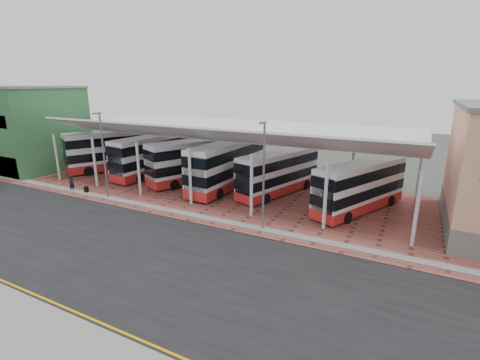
{
  "coord_description": "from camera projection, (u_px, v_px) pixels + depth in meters",
  "views": [
    {
      "loc": [
        11.49,
        -15.79,
        10.62
      ],
      "look_at": [
        -1.07,
        8.56,
        2.92
      ],
      "focal_mm": 26.0,
      "sensor_mm": 36.0,
      "label": 1
    }
  ],
  "objects": [
    {
      "name": "shop_green",
      "position": [
        40.0,
        129.0,
        42.7
      ],
      "size": [
        6.4,
        10.2,
        10.22
      ],
      "color": "#316438",
      "rests_on": "ground"
    },
    {
      "name": "bus_5",
      "position": [
        360.0,
        187.0,
        29.28
      ],
      "size": [
        6.31,
        10.23,
        4.19
      ],
      "rotation": [
        0.0,
        0.0,
        -0.42
      ],
      "color": "silver",
      "rests_on": "forecourt"
    },
    {
      "name": "bus_2",
      "position": [
        197.0,
        161.0,
        38.05
      ],
      "size": [
        6.89,
        11.23,
        4.6
      ],
      "rotation": [
        0.0,
        0.0,
        -0.42
      ],
      "color": "silver",
      "rests_on": "forecourt"
    },
    {
      "name": "canopy",
      "position": [
        221.0,
        133.0,
        34.46
      ],
      "size": [
        37.0,
        11.63,
        7.07
      ],
      "color": "silver",
      "rests_on": "ground"
    },
    {
      "name": "bus_3",
      "position": [
        228.0,
        165.0,
        35.68
      ],
      "size": [
        3.24,
        11.69,
        4.78
      ],
      "rotation": [
        0.0,
        0.0,
        -0.04
      ],
      "color": "silver",
      "rests_on": "forecourt"
    },
    {
      "name": "suitcase",
      "position": [
        86.0,
        190.0,
        34.37
      ],
      "size": [
        0.38,
        0.27,
        0.65
      ],
      "primitive_type": "cube",
      "color": "black",
      "rests_on": "forecourt"
    },
    {
      "name": "forecourt",
      "position": [
        292.0,
        203.0,
        31.69
      ],
      "size": [
        72.0,
        16.0,
        0.06
      ],
      "primitive_type": "cube",
      "color": "brown",
      "rests_on": "ground"
    },
    {
      "name": "bus_1",
      "position": [
        154.0,
        155.0,
        40.92
      ],
      "size": [
        3.41,
        11.38,
        4.63
      ],
      "rotation": [
        0.0,
        0.0,
        -0.07
      ],
      "color": "silver",
      "rests_on": "forecourt"
    },
    {
      "name": "ground",
      "position": [
        192.0,
        261.0,
        21.46
      ],
      "size": [
        140.0,
        140.0,
        0.0
      ],
      "primitive_type": "plane",
      "color": "#3E403C"
    },
    {
      "name": "yellow_line_far",
      "position": [
        107.0,
        325.0,
        15.72
      ],
      "size": [
        120.0,
        0.12,
        0.01
      ],
      "primitive_type": "cube",
      "color": "#D69700",
      "rests_on": "road"
    },
    {
      "name": "lamp_west",
      "position": [
        103.0,
        153.0,
        31.82
      ],
      "size": [
        0.16,
        0.9,
        8.07
      ],
      "color": "slate",
      "rests_on": "ground"
    },
    {
      "name": "bus_4",
      "position": [
        279.0,
        173.0,
        33.87
      ],
      "size": [
        5.16,
        10.32,
        4.15
      ],
      "rotation": [
        0.0,
        0.0,
        -0.3
      ],
      "color": "silver",
      "rests_on": "forecourt"
    },
    {
      "name": "pedestrian",
      "position": [
        72.0,
        184.0,
        34.87
      ],
      "size": [
        0.45,
        0.62,
        1.57
      ],
      "primitive_type": "imported",
      "rotation": [
        0.0,
        0.0,
        1.44
      ],
      "color": "black",
      "rests_on": "forecourt"
    },
    {
      "name": "shop_cream",
      "position": [
        9.0,
        126.0,
        45.57
      ],
      "size": [
        6.4,
        10.2,
        10.22
      ],
      "color": "beige",
      "rests_on": "ground"
    },
    {
      "name": "north_kerb",
      "position": [
        238.0,
        225.0,
        26.74
      ],
      "size": [
        120.0,
        0.8,
        0.14
      ],
      "primitive_type": "cube",
      "color": "slate",
      "rests_on": "ground"
    },
    {
      "name": "yellow_line_near",
      "position": [
        101.0,
        329.0,
        15.46
      ],
      "size": [
        120.0,
        0.12,
        0.01
      ],
      "primitive_type": "cube",
      "color": "#D69700",
      "rests_on": "road"
    },
    {
      "name": "road",
      "position": [
        182.0,
        268.0,
        20.6
      ],
      "size": [
        120.0,
        14.0,
        0.02
      ],
      "primitive_type": "cube",
      "color": "black",
      "rests_on": "ground"
    },
    {
      "name": "bus_0",
      "position": [
        116.0,
        150.0,
        43.4
      ],
      "size": [
        7.86,
        11.54,
        4.8
      ],
      "rotation": [
        0.0,
        0.0,
        -0.49
      ],
      "color": "silver",
      "rests_on": "forecourt"
    },
    {
      "name": "sidewalk",
      "position": [
        61.0,
        359.0,
        13.74
      ],
      "size": [
        120.0,
        4.0,
        0.14
      ],
      "primitive_type": "cube",
      "color": "slate",
      "rests_on": "ground"
    },
    {
      "name": "lamp_east",
      "position": [
        264.0,
        174.0,
        24.76
      ],
      "size": [
        0.16,
        0.9,
        8.07
      ],
      "color": "slate",
      "rests_on": "ground"
    }
  ]
}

